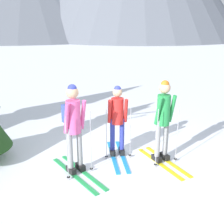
# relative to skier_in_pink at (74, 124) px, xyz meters

# --- Properties ---
(ground_plane) EXTENTS (400.00, 400.00, 0.00)m
(ground_plane) POSITION_rel_skier_in_pink_xyz_m (0.93, 0.14, -1.06)
(ground_plane) COLOR white
(skier_in_pink) EXTENTS (0.73, 1.73, 1.86)m
(skier_in_pink) POSITION_rel_skier_in_pink_xyz_m (0.00, 0.00, 0.00)
(skier_in_pink) COLOR green
(skier_in_pink) RESTS_ON ground
(skier_in_red) EXTENTS (0.71, 1.62, 1.65)m
(skier_in_red) POSITION_rel_skier_in_pink_xyz_m (1.10, 0.37, -0.17)
(skier_in_red) COLOR #1E84D1
(skier_in_red) RESTS_ON ground
(skier_in_green) EXTENTS (0.61, 1.59, 1.83)m
(skier_in_green) POSITION_rel_skier_in_pink_xyz_m (1.89, -0.27, -0.04)
(skier_in_green) COLOR yellow
(skier_in_green) RESTS_ON ground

